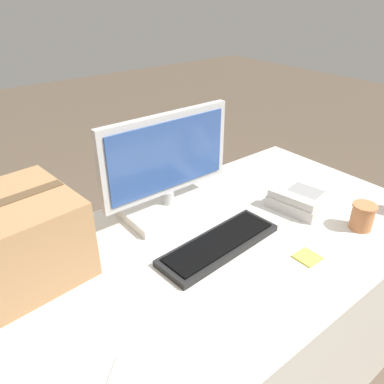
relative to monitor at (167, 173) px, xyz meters
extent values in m
cube|color=beige|center=(-0.06, -0.27, -0.54)|extent=(1.80, 0.90, 0.75)
cube|color=white|center=(0.00, 0.00, -0.15)|extent=(0.35, 0.21, 0.04)
cylinder|color=#B2B2B2|center=(0.00, 0.00, -0.10)|extent=(0.04, 0.04, 0.05)
cube|color=#B2B2B2|center=(0.00, 0.00, 0.08)|extent=(0.54, 0.03, 0.30)
cube|color=#2D4C8C|center=(0.00, -0.02, 0.08)|extent=(0.49, 0.01, 0.26)
cube|color=black|center=(0.00, -0.29, -0.15)|extent=(0.46, 0.18, 0.02)
cube|color=black|center=(0.00, -0.29, -0.14)|extent=(0.42, 0.15, 0.01)
cube|color=beige|center=(0.43, -0.29, -0.14)|extent=(0.23, 0.23, 0.05)
cube|color=beige|center=(0.37, -0.30, -0.10)|extent=(0.08, 0.20, 0.03)
cube|color=gray|center=(0.47, -0.29, -0.12)|extent=(0.13, 0.14, 0.01)
cylinder|color=#BC7547|center=(0.48, -0.53, -0.12)|extent=(0.08, 0.08, 0.09)
cylinder|color=#BC7547|center=(0.48, -0.53, -0.07)|extent=(0.09, 0.09, 0.01)
cube|color=#B2B2B7|center=(-0.52, -0.50, -0.16)|extent=(0.09, 0.09, 0.00)
cube|color=#9E754C|center=(-0.58, -0.01, -0.04)|extent=(0.43, 0.38, 0.25)
cube|color=#E5DB4C|center=(0.19, -0.52, -0.16)|extent=(0.07, 0.07, 0.01)
camera|label=1|loc=(-0.70, -1.03, 0.62)|focal=35.00mm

